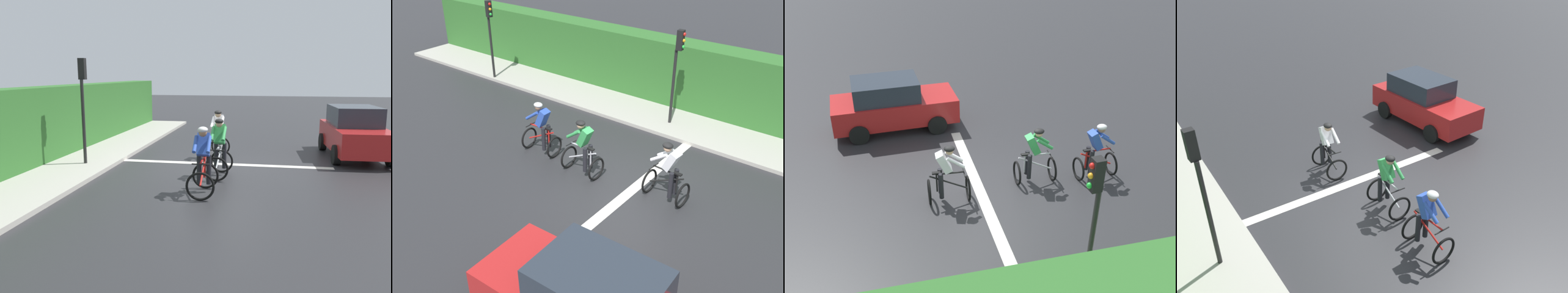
{
  "view_description": "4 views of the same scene",
  "coord_description": "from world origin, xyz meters",
  "views": [
    {
      "loc": [
        -1.47,
        12.24,
        2.9
      ],
      "look_at": [
        0.68,
        0.44,
        0.7
      ],
      "focal_mm": 37.0,
      "sensor_mm": 36.0,
      "label": 1
    },
    {
      "loc": [
        -8.73,
        -5.67,
        7.05
      ],
      "look_at": [
        -0.43,
        0.8,
        1.15
      ],
      "focal_mm": 41.67,
      "sensor_mm": 36.0,
      "label": 2
    },
    {
      "loc": [
        10.08,
        -2.84,
        7.36
      ],
      "look_at": [
        -0.81,
        -0.17,
        0.94
      ],
      "focal_mm": 42.57,
      "sensor_mm": 36.0,
      "label": 3
    },
    {
      "loc": [
        5.24,
        8.24,
        6.76
      ],
      "look_at": [
        -0.49,
        -0.0,
        1.23
      ],
      "focal_mm": 38.15,
      "sensor_mm": 36.0,
      "label": 4
    }
  ],
  "objects": [
    {
      "name": "traffic_light_near_crossing",
      "position": [
        4.13,
        0.7,
        2.22
      ],
      "size": [
        0.21,
        0.31,
        3.34
      ],
      "color": "black",
      "rests_on": "ground"
    },
    {
      "name": "hedge_wall",
      "position": [
        5.84,
        2.0,
        1.23
      ],
      "size": [
        1.1,
        25.16,
        2.46
      ],
      "primitive_type": "cube",
      "color": "#2D6628",
      "rests_on": "ground"
    },
    {
      "name": "cyclist_second",
      "position": [
        -0.14,
        1.19,
        0.8
      ],
      "size": [
        0.71,
        1.1,
        1.66
      ],
      "color": "black",
      "rests_on": "ground"
    },
    {
      "name": "cyclist_mid",
      "position": [
        0.21,
        -1.31,
        0.8
      ],
      "size": [
        0.74,
        1.12,
        1.66
      ],
      "color": "black",
      "rests_on": "ground"
    },
    {
      "name": "cyclist_lead",
      "position": [
        0.04,
        2.93,
        0.8
      ],
      "size": [
        0.72,
        1.1,
        1.66
      ],
      "color": "black",
      "rests_on": "ground"
    },
    {
      "name": "stone_wall_low",
      "position": [
        5.54,
        2.0,
        0.35
      ],
      "size": [
        0.44,
        25.16,
        0.69
      ],
      "primitive_type": "cube",
      "color": "gray",
      "rests_on": "ground"
    },
    {
      "name": "sidewalk_kerb",
      "position": [
        4.64,
        2.0,
        0.06
      ],
      "size": [
        2.8,
        25.16,
        0.12
      ],
      "primitive_type": "cube",
      "color": "#ADA89E",
      "rests_on": "ground"
    },
    {
      "name": "road_marking_stop_line",
      "position": [
        0.0,
        -0.37,
        0.0
      ],
      "size": [
        7.0,
        0.3,
        0.01
      ],
      "primitive_type": "cube",
      "color": "silver",
      "rests_on": "ground"
    },
    {
      "name": "traffic_light_far_junction",
      "position": [
        3.4,
        8.83,
        2.22
      ],
      "size": [
        0.24,
        0.31,
        3.34
      ],
      "color": "black",
      "rests_on": "ground"
    },
    {
      "name": "ground_plane",
      "position": [
        0.0,
        0.0,
        0.0
      ],
      "size": [
        80.0,
        80.0,
        0.0
      ],
      "primitive_type": "plane",
      "color": "#28282B"
    }
  ]
}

